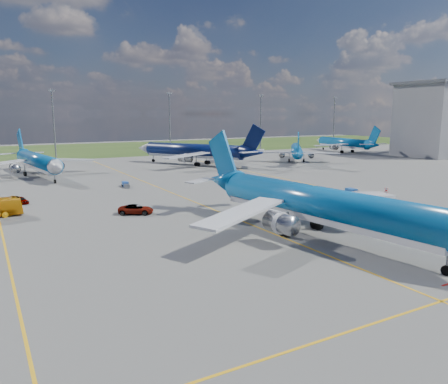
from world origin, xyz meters
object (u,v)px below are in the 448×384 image
bg_jet_n (194,165)px  bg_jet_ene (343,152)px  baggage_tug_c (126,185)px  service_car_a (21,200)px  baggage_tug_e (232,173)px  main_airliner (320,238)px  service_car_c (275,187)px  bg_jet_nnw (39,176)px  bg_jet_ne (296,161)px  warning_post (386,197)px  service_car_b (136,209)px  baggage_tug_w (354,192)px

bg_jet_n → bg_jet_ene: 71.09m
baggage_tug_c → service_car_a: bearing=-148.6°
baggage_tug_e → bg_jet_ene: bearing=15.2°
main_airliner → baggage_tug_c: 49.86m
main_airliner → service_car_c: main_airliner is taller
bg_jet_nnw → bg_jet_ene: bearing=0.0°
bg_jet_ne → service_car_c: size_ratio=9.41×
baggage_tug_c → bg_jet_nnw: bearing=128.2°
bg_jet_ne → baggage_tug_c: (-62.68, -22.47, 0.44)m
warning_post → bg_jet_n: bearing=91.8°
bg_jet_n → baggage_tug_c: bg_jet_n is taller
bg_jet_nnw → baggage_tug_c: (13.86, -25.42, 0.44)m
bg_jet_ne → baggage_tug_e: bearing=64.9°
bg_jet_ne → service_car_c: 55.62m
main_airliner → service_car_b: (-15.43, 23.67, 0.73)m
warning_post → bg_jet_n: bg_jet_n is taller
service_car_b → bg_jet_n: bearing=-6.4°
bg_jet_n → service_car_c: 47.88m
service_car_c → bg_jet_n: bearing=99.7°
bg_jet_nnw → bg_jet_n: size_ratio=0.90×
bg_jet_ne → service_car_b: 83.70m
service_car_c → baggage_tug_c: 30.92m
bg_jet_ene → service_car_b: bearing=38.8°
bg_jet_nnw → service_car_c: 58.45m
bg_jet_nnw → baggage_tug_w: bg_jet_nnw is taller
baggage_tug_w → baggage_tug_e: baggage_tug_e is taller
bg_jet_ene → baggage_tug_e: size_ratio=7.25×
bg_jet_ene → baggage_tug_e: 80.06m
baggage_tug_c → baggage_tug_w: bearing=-30.3°
service_car_a → bg_jet_ene: bearing=0.7°
bg_jet_ne → main_airliner: bearing=90.5°
service_car_c → baggage_tug_w: service_car_c is taller
warning_post → bg_jet_ene: bg_jet_ene is taller
service_car_a → bg_jet_n: bearing=15.8°
service_car_b → baggage_tug_w: (41.18, -4.08, -0.28)m
bg_jet_nnw → baggage_tug_e: bg_jet_nnw is taller
bg_jet_ene → service_car_b: 124.28m
main_airliner → baggage_tug_c: size_ratio=10.64×
service_car_c → main_airliner: bearing=-101.5°
bg_jet_ne → service_car_a: bearing=57.5°
main_airliner → baggage_tug_e: size_ratio=8.34×
bg_jet_n → bg_jet_ene: (70.32, 10.44, 0.00)m
main_airliner → service_car_a: main_airliner is taller
bg_jet_ne → main_airliner: size_ratio=0.80×
baggage_tug_w → bg_jet_ne: bearing=68.2°
service_car_b → baggage_tug_e: size_ratio=0.94×
warning_post → bg_jet_ene: 104.71m
bg_jet_ne → baggage_tug_e: 39.10m
bg_jet_nnw → main_airliner: size_ratio=0.88×
service_car_c → service_car_a: bearing=-177.3°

